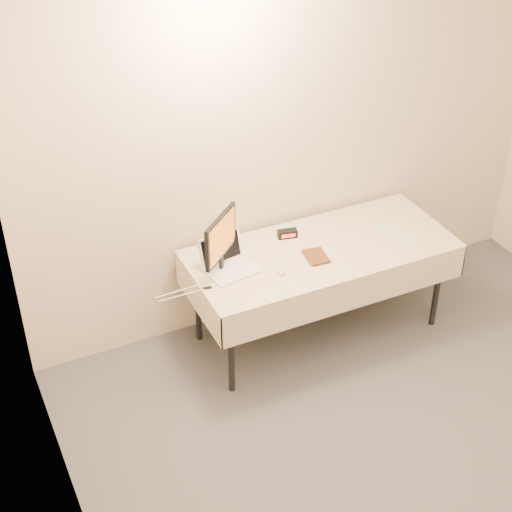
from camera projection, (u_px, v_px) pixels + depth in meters
name	position (u px, v px, depth m)	size (l,w,h in m)	color
back_wall	(293.00, 141.00, 5.40)	(4.00, 0.10, 2.70)	beige
table	(321.00, 256.00, 5.44)	(1.86, 0.81, 0.74)	black
laptop	(227.00, 262.00, 5.18)	(0.36, 0.33, 0.22)	white
monitor	(221.00, 239.00, 5.05)	(0.32, 0.29, 0.42)	black
book	(307.00, 248.00, 5.24)	(0.14, 0.02, 0.19)	brown
alarm_clock	(287.00, 234.00, 5.51)	(0.15, 0.08, 0.06)	black
clicker	(281.00, 271.00, 5.16)	(0.04, 0.09, 0.02)	#B6B6B8
paper_form	(396.00, 233.00, 5.56)	(0.12, 0.31, 0.00)	#BCE8B9
usb_dongle	(207.00, 288.00, 5.02)	(0.06, 0.02, 0.01)	black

